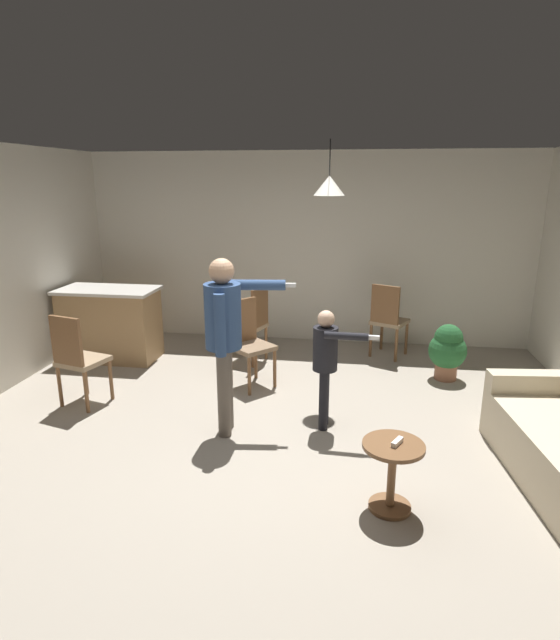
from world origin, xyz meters
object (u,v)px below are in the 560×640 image
Objects in this scene: dining_chair_near_wall at (248,340)px; dining_chair_centre_back at (77,357)px; side_table_by_couch at (392,468)px; spare_remote_on_table at (397,442)px; kitchen_counter at (111,324)px; person_child at (326,356)px; dining_chair_spare at (388,318)px; potted_plant_corner at (448,349)px; dining_chair_by_counter at (252,322)px; person_adult at (225,327)px.

dining_chair_near_wall is 1.00× the size of dining_chair_centre_back.
side_table_by_couch is 0.21m from spare_remote_on_table.
dining_chair_centre_back is 3.40m from spare_remote_on_table.
person_child is (2.93, -1.53, 0.24)m from kitchen_counter.
dining_chair_spare is 0.98m from potted_plant_corner.
person_child is 1.71× the size of potted_plant_corner.
side_table_by_couch is 0.52× the size of dining_chair_by_counter.
spare_remote_on_table is at bearing -106.34° from potted_plant_corner.
person_child is 1.35m from spare_remote_on_table.
dining_chair_spare is (1.59, 2.36, -0.48)m from person_adult.
dining_chair_centre_back is 3.84m from dining_chair_spare.
dining_chair_by_counter is 3.31m from spare_remote_on_table.
potted_plant_corner is at bearing -20.22° from dining_chair_spare.
person_adult is at bearing -98.07° from dining_chair_spare.
side_table_by_couch is at bearing -106.81° from potted_plant_corner.
dining_chair_centre_back is at bearing -90.11° from person_child.
person_adult reaches higher than dining_chair_spare.
dining_chair_near_wall is 7.69× the size of spare_remote_on_table.
person_adult is 1.84m from spare_remote_on_table.
dining_chair_near_wall is at bearing -167.31° from potted_plant_corner.
person_adult is 1.65× the size of dining_chair_near_wall.
kitchen_counter is at bearing 112.36° from dining_chair_by_counter.
potted_plant_corner reaches higher than spare_remote_on_table.
dining_chair_near_wall is (-0.04, 1.15, -0.48)m from person_adult.
person_child is 8.92× the size of spare_remote_on_table.
dining_chair_near_wall is 2.61m from spare_remote_on_table.
dining_chair_centre_back reaches higher than spare_remote_on_table.
person_child is at bearing 115.59° from spare_remote_on_table.
dining_chair_by_counter is 1.80m from dining_chair_spare.
kitchen_counter is 3.31m from person_child.
person_child is at bearing 13.13° from dining_chair_centre_back.
person_adult is 1.76m from dining_chair_centre_back.
dining_chair_by_counter reaches higher than potted_plant_corner.
spare_remote_on_table is (-0.77, -2.64, 0.17)m from potted_plant_corner.
dining_chair_by_counter reaches higher than spare_remote_on_table.
side_table_by_couch is at bearing -7.31° from dining_chair_centre_back.
dining_chair_spare reaches higher than kitchen_counter.
kitchen_counter is at bearing 119.18° from dining_chair_centre_back.
side_table_by_couch is at bearing 172.56° from spare_remote_on_table.
person_child is at bearing 114.75° from side_table_by_couch.
dining_chair_centre_back is at bearing -21.07° from dining_chair_near_wall.
dining_chair_centre_back is at bearing 157.65° from spare_remote_on_table.
side_table_by_couch is 0.52× the size of dining_chair_spare.
dining_chair_centre_back is 1.00× the size of dining_chair_spare.
kitchen_counter is 4.28m from potted_plant_corner.
dining_chair_by_counter is at bearing 61.57° from dining_chair_centre_back.
spare_remote_on_table is at bearing 49.63° from person_adult.
dining_chair_centre_back is at bearing 157.55° from side_table_by_couch.
kitchen_counter is at bearing -144.69° from dining_chair_spare.
dining_chair_spare is at bearing 9.42° from kitchen_counter.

